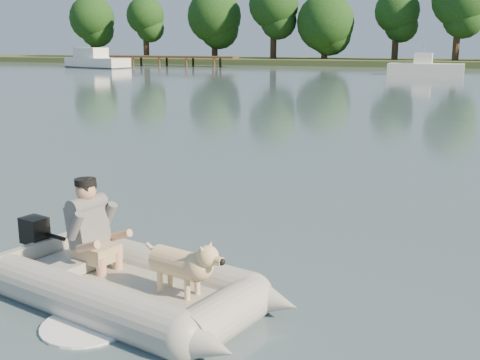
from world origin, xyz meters
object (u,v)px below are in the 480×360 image
(dinghy, at_px, (130,251))
(dog, at_px, (178,268))
(man, at_px, (89,222))
(cabin_cruiser, at_px, (97,58))
(dock, at_px, (154,61))
(motorboat, at_px, (426,61))

(dinghy, height_order, dog, dinghy)
(man, relative_size, cabin_cruiser, 0.14)
(dock, relative_size, dog, 20.46)
(dock, xyz_separation_m, cabin_cruiser, (-3.35, -5.64, 0.44))
(dock, height_order, dinghy, dinghy)
(dinghy, bearing_deg, dock, 132.26)
(dog, relative_size, cabin_cruiser, 0.12)
(dock, distance_m, man, 57.91)
(cabin_cruiser, distance_m, motorboat, 30.88)
(dock, height_order, motorboat, motorboat)
(dock, bearing_deg, cabin_cruiser, -120.75)
(dock, xyz_separation_m, dinghy, (25.76, -52.40, 0.04))
(dog, bearing_deg, man, 180.00)
(dog, relative_size, motorboat, 0.15)
(man, height_order, dog, man)
(cabin_cruiser, bearing_deg, dock, 77.95)
(cabin_cruiser, height_order, motorboat, motorboat)
(dock, distance_m, dinghy, 58.39)
(motorboat, bearing_deg, man, -90.76)
(dinghy, xyz_separation_m, motorboat, (1.62, 43.72, 0.56))
(dinghy, bearing_deg, cabin_cruiser, 137.99)
(man, bearing_deg, cabin_cruiser, 137.56)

